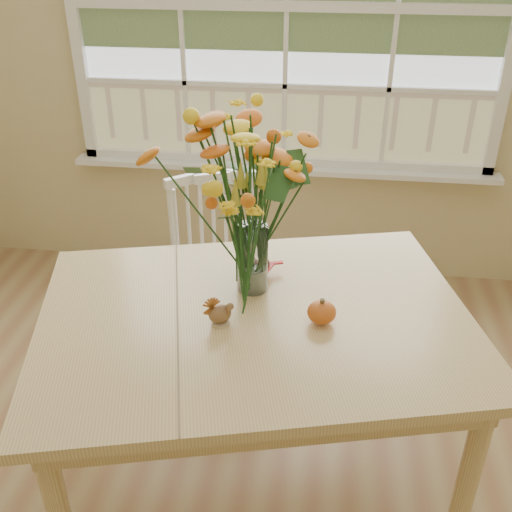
# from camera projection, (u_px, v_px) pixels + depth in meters

# --- Properties ---
(wall_back) EXTENTS (4.00, 0.02, 2.70)m
(wall_back) POSITION_uv_depth(u_px,v_px,m) (286.00, 46.00, 3.14)
(wall_back) COLOR #D2BD86
(wall_back) RESTS_ON floor
(window) EXTENTS (2.42, 0.12, 1.74)m
(window) POSITION_uv_depth(u_px,v_px,m) (287.00, 10.00, 3.02)
(window) COLOR silver
(window) RESTS_ON wall_back
(dining_table) EXTENTS (1.67, 1.37, 0.78)m
(dining_table) POSITION_uv_depth(u_px,v_px,m) (255.00, 336.00, 2.08)
(dining_table) COLOR tan
(dining_table) RESTS_ON floor
(windsor_chair) EXTENTS (0.55, 0.54, 0.93)m
(windsor_chair) POSITION_uv_depth(u_px,v_px,m) (219.00, 265.00, 2.82)
(windsor_chair) COLOR white
(windsor_chair) RESTS_ON floor
(flower_vase) EXTENTS (0.52, 0.52, 0.62)m
(flower_vase) POSITION_uv_depth(u_px,v_px,m) (252.00, 194.00, 1.99)
(flower_vase) COLOR white
(flower_vase) RESTS_ON dining_table
(pumpkin) EXTENTS (0.10, 0.10, 0.08)m
(pumpkin) POSITION_uv_depth(u_px,v_px,m) (322.00, 313.00, 1.98)
(pumpkin) COLOR #C54917
(pumpkin) RESTS_ON dining_table
(turkey_figurine) EXTENTS (0.10, 0.09, 0.10)m
(turkey_figurine) POSITION_uv_depth(u_px,v_px,m) (220.00, 314.00, 1.97)
(turkey_figurine) COLOR #CCB78C
(turkey_figurine) RESTS_ON dining_table
(dark_gourd) EXTENTS (0.13, 0.12, 0.08)m
(dark_gourd) POSITION_uv_depth(u_px,v_px,m) (258.00, 265.00, 2.24)
(dark_gourd) COLOR #38160F
(dark_gourd) RESTS_ON dining_table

